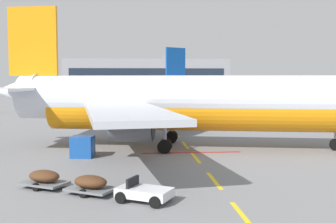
# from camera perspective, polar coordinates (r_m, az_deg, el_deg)

# --- Properties ---
(apron_paint_markings) EXTENTS (8.00, 96.06, 0.01)m
(apron_paint_markings) POSITION_cam_1_polar(r_m,az_deg,el_deg) (47.91, 0.68, -2.54)
(apron_paint_markings) COLOR yellow
(apron_paint_markings) RESTS_ON ground
(airliner_foreground) EXTENTS (34.65, 33.94, 12.20)m
(airliner_foreground) POSITION_cam_1_polar(r_m,az_deg,el_deg) (35.16, 2.36, 1.34)
(airliner_foreground) COLOR silver
(airliner_foreground) RESTS_ON ground
(airliner_mid_left) EXTENTS (30.25, 28.40, 11.33)m
(airliner_mid_left) POSITION_cam_1_polar(r_m,az_deg,el_deg) (80.58, 8.11, 2.90)
(airliner_mid_left) COLOR silver
(airliner_mid_left) RESTS_ON ground
(baggage_train) EXTENTS (8.22, 5.47, 1.14)m
(baggage_train) POSITION_cam_1_polar(r_m,az_deg,el_deg) (21.76, -10.58, -9.87)
(baggage_train) COLOR silver
(baggage_train) RESTS_ON ground
(uld_cargo_container) EXTENTS (1.79, 1.76, 1.60)m
(uld_cargo_container) POSITION_cam_1_polar(r_m,az_deg,el_deg) (31.93, -11.72, -4.77)
(uld_cargo_container) COLOR #194C9E
(uld_cargo_container) RESTS_ON ground
(terminal_satellite) EXTENTS (64.55, 18.41, 15.24)m
(terminal_satellite) POSITION_cam_1_polar(r_m,az_deg,el_deg) (167.68, -2.96, 4.85)
(terminal_satellite) COLOR gray
(terminal_satellite) RESTS_ON ground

